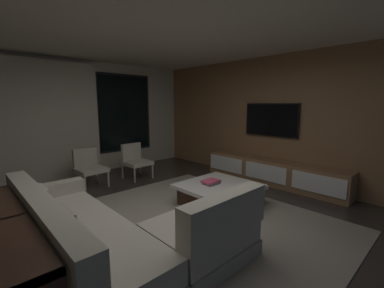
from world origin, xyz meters
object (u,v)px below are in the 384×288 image
(accent_chair_near_window, at_px, (135,159))
(media_console, at_px, (272,172))
(mounted_tv, at_px, (271,120))
(accent_chair_by_curtain, at_px, (89,166))
(coffee_table, at_px, (219,195))
(book_stack_on_coffee_table, at_px, (211,182))
(console_table_behind_couch, at_px, (3,255))
(sectional_couch, at_px, (113,237))

(accent_chair_near_window, relative_size, media_console, 0.25)
(mounted_tv, bearing_deg, accent_chair_by_curtain, 142.58)
(coffee_table, distance_m, book_stack_on_coffee_table, 0.25)
(accent_chair_near_window, xyz_separation_m, console_table_behind_couch, (-2.76, -2.51, -0.01))
(book_stack_on_coffee_table, distance_m, media_console, 1.77)
(sectional_couch, height_order, accent_chair_by_curtain, sectional_couch)
(mounted_tv, distance_m, console_table_behind_couch, 4.89)
(accent_chair_by_curtain, xyz_separation_m, media_console, (2.88, -2.54, -0.18))
(coffee_table, relative_size, accent_chair_near_window, 1.49)
(sectional_couch, bearing_deg, accent_chair_near_window, 55.02)
(coffee_table, bearing_deg, console_table_behind_couch, -177.95)
(accent_chair_near_window, height_order, mounted_tv, mounted_tv)
(coffee_table, xyz_separation_m, book_stack_on_coffee_table, (-0.06, 0.12, 0.21))
(coffee_table, bearing_deg, sectional_couch, -173.30)
(mounted_tv, bearing_deg, book_stack_on_coffee_table, -178.55)
(book_stack_on_coffee_table, bearing_deg, accent_chair_by_curtain, 115.07)
(book_stack_on_coffee_table, height_order, console_table_behind_couch, console_table_behind_couch)
(sectional_couch, relative_size, console_table_behind_couch, 1.19)
(coffee_table, height_order, mounted_tv, mounted_tv)
(console_table_behind_couch, bearing_deg, coffee_table, 2.05)
(sectional_couch, bearing_deg, media_console, 3.20)
(accent_chair_by_curtain, relative_size, mounted_tv, 0.64)
(coffee_table, distance_m, console_table_behind_couch, 2.93)
(console_table_behind_couch, bearing_deg, mounted_tv, 3.26)
(coffee_table, relative_size, console_table_behind_couch, 0.55)
(coffee_table, xyz_separation_m, media_console, (1.70, -0.03, 0.06))
(accent_chair_near_window, distance_m, accent_chair_by_curtain, 1.03)
(accent_chair_near_window, bearing_deg, mounted_tv, -47.68)
(sectional_couch, bearing_deg, coffee_table, 6.70)
(sectional_couch, height_order, coffee_table, sectional_couch)
(accent_chair_near_window, height_order, accent_chair_by_curtain, same)
(book_stack_on_coffee_table, xyz_separation_m, accent_chair_by_curtain, (-1.12, 2.39, 0.04))
(accent_chair_by_curtain, bearing_deg, accent_chair_near_window, -5.78)
(console_table_behind_couch, bearing_deg, media_console, 0.94)
(media_console, bearing_deg, accent_chair_by_curtain, 138.59)
(book_stack_on_coffee_table, bearing_deg, media_console, -4.84)
(book_stack_on_coffee_table, relative_size, accent_chair_by_curtain, 0.36)
(sectional_couch, relative_size, coffee_table, 2.16)
(accent_chair_by_curtain, bearing_deg, mounted_tv, -37.42)
(sectional_couch, bearing_deg, mounted_tv, 5.95)
(sectional_couch, relative_size, media_console, 0.81)
(coffee_table, relative_size, media_console, 0.37)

